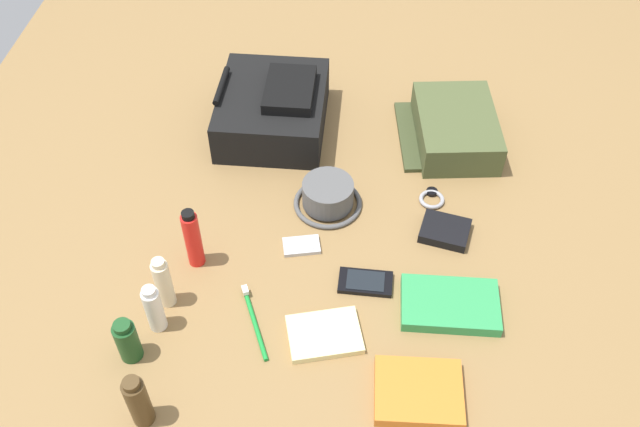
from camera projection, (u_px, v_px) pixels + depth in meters
ground_plane at (320, 228)px, 1.71m from camera, size 2.64×2.02×0.02m
backpack at (273, 108)px, 1.89m from camera, size 0.33×0.28×0.14m
toiletry_pouch at (454, 128)px, 1.86m from camera, size 0.30×0.28×0.09m
bucket_hat at (328, 196)px, 1.72m from camera, size 0.17×0.17×0.07m
cologne_bottle at (138, 401)px, 1.32m from camera, size 0.04×0.04×0.14m
shampoo_bottle at (127, 341)px, 1.43m from camera, size 0.05×0.05×0.11m
toothpaste_tube at (154, 309)px, 1.47m from camera, size 0.04×0.04×0.13m
lotion_bottle at (163, 283)px, 1.50m from camera, size 0.04×0.04×0.14m
sunscreen_spray at (193, 239)px, 1.57m from camera, size 0.04×0.04×0.16m
paperback_novel at (418, 392)px, 1.40m from camera, size 0.15×0.18×0.03m
travel_guidebook at (450, 305)px, 1.53m from camera, size 0.14×0.21×0.03m
cell_phone at (365, 282)px, 1.58m from camera, size 0.07×0.12×0.01m
media_player at (302, 246)px, 1.65m from camera, size 0.07×0.09×0.01m
wristwatch at (432, 198)px, 1.75m from camera, size 0.07×0.06×0.01m
toothbrush at (253, 318)px, 1.52m from camera, size 0.18×0.09×0.02m
wallet at (445, 231)px, 1.67m from camera, size 0.11×0.13×0.02m
notepad at (324, 334)px, 1.49m from camera, size 0.15×0.17×0.02m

